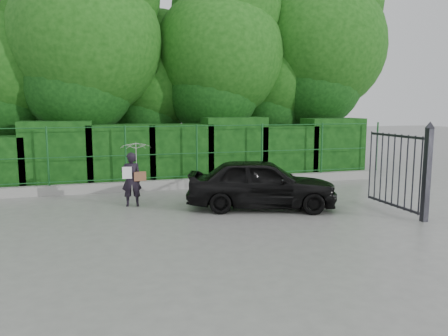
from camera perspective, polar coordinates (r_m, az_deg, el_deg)
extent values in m
plane|color=gray|center=(10.27, -0.13, -7.18)|extent=(80.00, 80.00, 0.00)
cube|color=#9E9E99|center=(14.51, -5.07, -2.04)|extent=(14.00, 0.25, 0.30)
cylinder|color=#165020|center=(14.17, -22.04, 1.43)|extent=(0.06, 0.06, 1.80)
cylinder|color=#165020|center=(14.12, -12.72, 1.81)|extent=(0.06, 0.06, 1.80)
cylinder|color=#165020|center=(14.44, -3.57, 2.14)|extent=(0.06, 0.06, 1.80)
cylinder|color=#165020|center=(15.11, 4.98, 2.39)|extent=(0.06, 0.06, 1.80)
cylinder|color=#165020|center=(16.08, 12.65, 2.57)|extent=(0.06, 0.06, 1.80)
cylinder|color=#165020|center=(17.31, 19.34, 2.70)|extent=(0.06, 0.06, 1.80)
cylinder|color=#165020|center=(14.46, -5.09, -1.07)|extent=(13.60, 0.03, 0.03)
cylinder|color=#165020|center=(14.36, -5.12, 1.89)|extent=(13.60, 0.03, 0.03)
cylinder|color=#165020|center=(14.29, -5.17, 5.47)|extent=(13.60, 0.03, 0.03)
cube|color=black|center=(15.15, -20.90, 1.55)|extent=(2.20, 1.20, 2.22)
cube|color=black|center=(15.12, -13.32, 1.60)|extent=(2.20, 1.20, 2.09)
cube|color=black|center=(15.35, -5.84, 1.85)|extent=(2.20, 1.20, 2.07)
cube|color=black|center=(15.82, 1.30, 2.49)|extent=(2.20, 1.20, 2.29)
cube|color=black|center=(16.55, 7.92, 2.08)|extent=(2.20, 1.20, 1.96)
cube|color=black|center=(17.45, 13.94, 2.67)|extent=(2.20, 1.20, 2.22)
cylinder|color=black|center=(17.74, -25.24, 4.69)|extent=(0.36, 0.36, 3.75)
sphere|color=#14470F|center=(17.78, -25.70, 11.94)|extent=(4.50, 4.50, 4.50)
cylinder|color=black|center=(16.72, -17.21, 6.22)|extent=(0.36, 0.36, 4.50)
sphere|color=#14470F|center=(16.86, -17.62, 15.43)|extent=(5.40, 5.40, 5.40)
cylinder|color=black|center=(18.18, -9.15, 4.64)|extent=(0.36, 0.36, 3.25)
sphere|color=#14470F|center=(18.17, -9.29, 10.79)|extent=(3.90, 3.90, 3.90)
cylinder|color=black|center=(17.67, -0.66, 6.27)|extent=(0.36, 0.36, 4.25)
sphere|color=#14470F|center=(17.77, -0.67, 14.52)|extent=(5.10, 5.10, 5.10)
cylinder|color=black|center=(19.16, 6.02, 5.25)|extent=(0.36, 0.36, 3.50)
sphere|color=#14470F|center=(19.17, 6.12, 11.53)|extent=(4.20, 4.20, 4.20)
cylinder|color=black|center=(19.63, 11.95, 7.02)|extent=(0.36, 0.36, 4.75)
sphere|color=#14470F|center=(19.78, 12.20, 15.29)|extent=(5.70, 5.70, 5.70)
cube|color=#24242A|center=(11.21, 24.96, -0.89)|extent=(0.14, 0.14, 2.20)
cone|color=#24242A|center=(11.10, 25.32, 5.13)|extent=(0.22, 0.22, 0.16)
cube|color=#24242A|center=(12.25, 21.15, -4.48)|extent=(0.05, 2.00, 0.06)
cube|color=#24242A|center=(12.00, 21.60, 3.94)|extent=(0.05, 2.00, 0.06)
cylinder|color=#24242A|center=(11.37, 24.28, -0.99)|extent=(0.04, 0.04, 1.90)
cylinder|color=#24242A|center=(11.56, 23.48, -0.81)|extent=(0.04, 0.04, 1.90)
cylinder|color=#24242A|center=(11.75, 22.71, -0.63)|extent=(0.04, 0.04, 1.90)
cylinder|color=#24242A|center=(11.94, 21.96, -0.45)|extent=(0.04, 0.04, 1.90)
cylinder|color=#24242A|center=(12.13, 21.23, -0.28)|extent=(0.04, 0.04, 1.90)
cylinder|color=#24242A|center=(12.33, 20.53, -0.12)|extent=(0.04, 0.04, 1.90)
cylinder|color=#24242A|center=(12.53, 19.85, 0.04)|extent=(0.04, 0.04, 1.90)
cylinder|color=#24242A|center=(12.73, 19.19, 0.19)|extent=(0.04, 0.04, 1.90)
cylinder|color=#24242A|center=(12.93, 18.55, 0.34)|extent=(0.04, 0.04, 1.90)
imported|color=black|center=(12.06, -11.99, -1.45)|extent=(0.56, 0.39, 1.47)
imported|color=white|center=(12.04, -11.39, 1.54)|extent=(0.84, 0.85, 0.77)
cube|color=brown|center=(11.99, -10.93, -1.07)|extent=(0.32, 0.15, 0.24)
cube|color=white|center=(11.91, -12.55, -0.62)|extent=(0.25, 0.02, 0.32)
imported|color=black|center=(11.62, 4.92, -2.01)|extent=(4.22, 2.72, 1.34)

